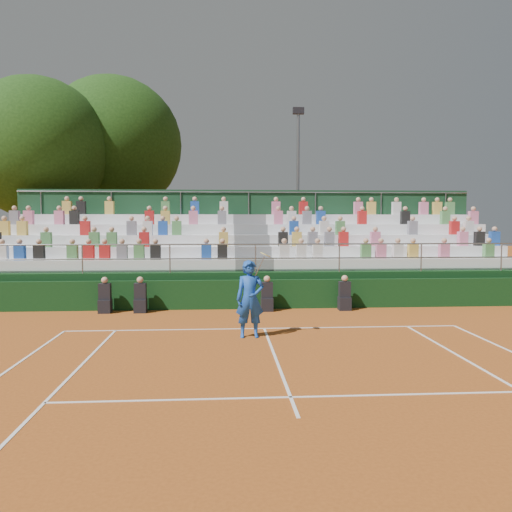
{
  "coord_description": "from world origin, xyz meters",
  "views": [
    {
      "loc": [
        -1.14,
        -13.76,
        3.01
      ],
      "look_at": [
        0.0,
        3.5,
        1.8
      ],
      "focal_mm": 35.0,
      "sensor_mm": 36.0,
      "label": 1
    }
  ],
  "objects": [
    {
      "name": "tree_east",
      "position": [
        -7.26,
        14.98,
        7.24
      ],
      "size": [
        7.59,
        7.59,
        11.05
      ],
      "color": "#321F12",
      "rests_on": "ground"
    },
    {
      "name": "tennis_player",
      "position": [
        -0.45,
        -1.0,
        1.0
      ],
      "size": [
        0.91,
        0.51,
        2.22
      ],
      "color": "#184BB6",
      "rests_on": "ground"
    },
    {
      "name": "ground",
      "position": [
        0.0,
        0.0,
        0.0
      ],
      "size": [
        90.0,
        90.0,
        0.0
      ],
      "primitive_type": "plane",
      "color": "#A9531C",
      "rests_on": "ground"
    },
    {
      "name": "tree_west",
      "position": [
        -10.28,
        11.84,
        6.58
      ],
      "size": [
        6.97,
        6.97,
        10.08
      ],
      "color": "#321F12",
      "rests_on": "ground"
    },
    {
      "name": "floodlight_mast",
      "position": [
        2.92,
        13.22,
        5.24
      ],
      "size": [
        0.6,
        0.25,
        9.1
      ],
      "color": "gray",
      "rests_on": "ground"
    },
    {
      "name": "courtside_wall",
      "position": [
        0.0,
        3.2,
        0.5
      ],
      "size": [
        20.0,
        0.15,
        1.0
      ],
      "primitive_type": "cube",
      "color": "black",
      "rests_on": "ground"
    },
    {
      "name": "grandstand",
      "position": [
        -0.0,
        6.44,
        1.08
      ],
      "size": [
        20.0,
        5.2,
        4.4
      ],
      "color": "black",
      "rests_on": "ground"
    },
    {
      "name": "line_officials",
      "position": [
        -1.4,
        2.75,
        0.48
      ],
      "size": [
        8.38,
        0.4,
        1.19
      ],
      "color": "black",
      "rests_on": "ground"
    }
  ]
}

